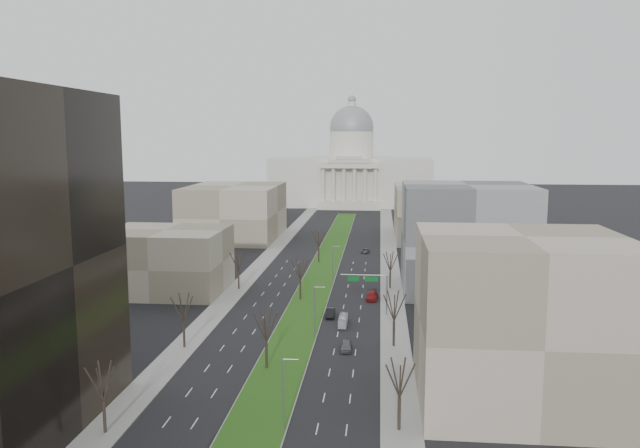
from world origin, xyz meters
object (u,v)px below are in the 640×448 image
Objects in this scene: car_black at (330,313)px; car_grey_far at (365,251)px; car_red at (372,296)px; car_grey_near at (346,346)px; box_van at (343,320)px.

car_black is 67.98m from car_grey_far.
car_black is at bearing -88.41° from car_grey_far.
car_red reaches higher than car_grey_far.
box_van is at bearing 93.80° from car_grey_near.
box_van reaches higher than car_grey_far.
car_red is 19.43m from box_van.
car_red is 54.17m from car_grey_far.
car_grey_near is at bearing -84.78° from car_grey_far.
box_van is (2.78, -5.08, 0.09)m from car_black.
car_grey_near is 0.81× the size of car_red.
car_grey_near reaches higher than car_grey_far.
car_red is (7.84, 13.69, 0.01)m from car_black.
car_grey_far is (-2.71, 54.10, -0.19)m from car_red.
box_van is (-1.30, 13.62, 0.12)m from car_grey_near.
car_grey_far is 0.69× the size of box_van.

